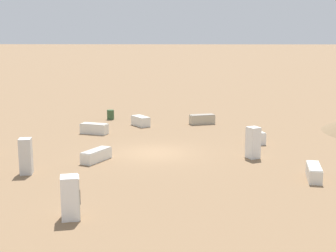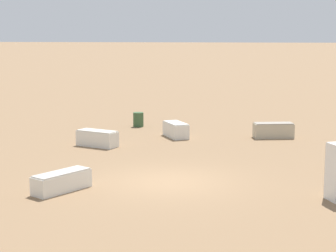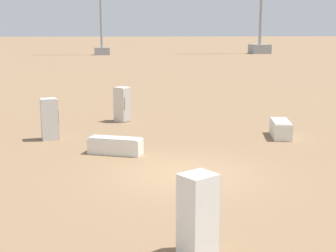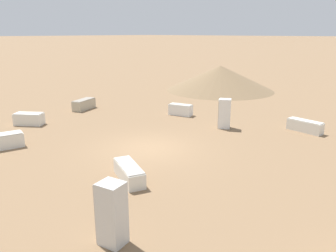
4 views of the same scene
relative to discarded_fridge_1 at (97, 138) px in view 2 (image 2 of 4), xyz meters
name	(u,v)px [view 2 (image 2 of 4)]	position (x,y,z in m)	size (l,w,h in m)	color
ground_plane	(168,182)	(-5.09, -4.53, -0.35)	(1000.00, 1000.00, 0.00)	#846647
discarded_fridge_1	(97,138)	(0.00, 0.00, 0.00)	(1.16, 1.93, 0.70)	silver
discarded_fridge_4	(176,130)	(3.04, -2.77, 0.01)	(1.75, 1.55, 0.71)	silver
discarded_fridge_6	(273,130)	(4.06, -7.28, 0.01)	(1.27, 1.97, 0.72)	#B2A88E
discarded_fridge_7	(62,181)	(-7.03, -1.64, -0.05)	(2.04, 1.38, 0.61)	silver
rusty_barrel	(138,120)	(5.65, -0.08, 0.03)	(0.55, 0.55, 0.76)	#385633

